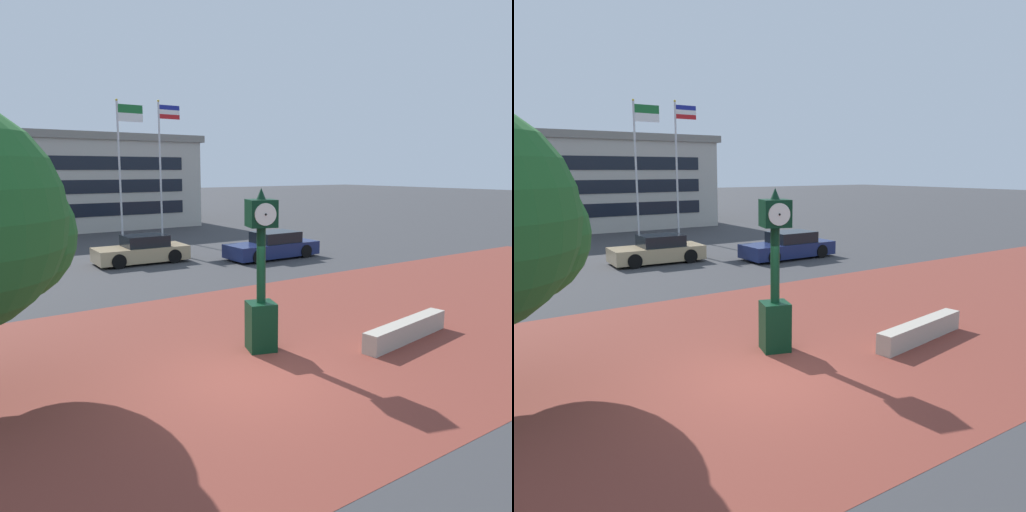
# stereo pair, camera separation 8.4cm
# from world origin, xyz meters

# --- Properties ---
(ground_plane) EXTENTS (200.00, 200.00, 0.00)m
(ground_plane) POSITION_xyz_m (0.00, 0.00, 0.00)
(ground_plane) COLOR #38383A
(plaza_brick_paving) EXTENTS (44.00, 10.95, 0.01)m
(plaza_brick_paving) POSITION_xyz_m (0.00, 1.47, 0.00)
(plaza_brick_paving) COLOR brown
(plaza_brick_paving) RESTS_ON ground
(planter_wall) EXTENTS (3.22, 0.89, 0.50)m
(planter_wall) POSITION_xyz_m (4.59, -0.26, 0.25)
(planter_wall) COLOR #ADA393
(planter_wall) RESTS_ON ground
(street_clock) EXTENTS (0.79, 0.80, 3.82)m
(street_clock) POSITION_xyz_m (1.20, 1.23, 1.61)
(street_clock) COLOR black
(street_clock) RESTS_ON ground
(car_street_mid) EXTENTS (4.57, 1.95, 1.28)m
(car_street_mid) POSITION_xyz_m (8.88, 11.28, 0.57)
(car_street_mid) COLOR navy
(car_street_mid) RESTS_ON ground
(car_street_far) EXTENTS (4.22, 2.04, 1.28)m
(car_street_far) POSITION_xyz_m (3.15, 13.62, 0.57)
(car_street_far) COLOR tan
(car_street_far) RESTS_ON ground
(flagpole_primary) EXTENTS (1.61, 0.14, 8.24)m
(flagpole_primary) POSITION_xyz_m (5.02, 20.97, 4.89)
(flagpole_primary) COLOR silver
(flagpole_primary) RESTS_ON ground
(flagpole_secondary) EXTENTS (1.45, 0.14, 8.37)m
(flagpole_secondary) POSITION_xyz_m (7.52, 20.97, 4.82)
(flagpole_secondary) COLOR silver
(flagpole_secondary) RESTS_ON ground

